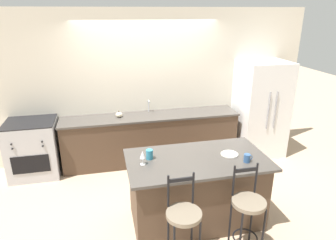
# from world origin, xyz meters

# --- Properties ---
(ground_plane) EXTENTS (18.00, 18.00, 0.00)m
(ground_plane) POSITION_xyz_m (0.00, 0.00, 0.00)
(ground_plane) COLOR tan
(wall_back) EXTENTS (6.00, 0.07, 2.70)m
(wall_back) POSITION_xyz_m (0.00, 0.65, 1.35)
(wall_back) COLOR beige
(wall_back) RESTS_ON ground_plane
(back_counter) EXTENTS (3.15, 0.63, 0.89)m
(back_counter) POSITION_xyz_m (0.00, 0.35, 0.45)
(back_counter) COLOR #4C3828
(back_counter) RESTS_ON ground_plane
(sink_faucet) EXTENTS (0.02, 0.13, 0.22)m
(sink_faucet) POSITION_xyz_m (0.00, 0.54, 1.03)
(sink_faucet) COLOR #ADAFB5
(sink_faucet) RESTS_ON back_counter
(kitchen_island) EXTENTS (1.77, 0.96, 0.91)m
(kitchen_island) POSITION_xyz_m (0.28, -1.46, 0.46)
(kitchen_island) COLOR #4C3828
(kitchen_island) RESTS_ON ground_plane
(refrigerator) EXTENTS (0.86, 0.80, 1.79)m
(refrigerator) POSITION_xyz_m (2.09, 0.24, 0.89)
(refrigerator) COLOR white
(refrigerator) RESTS_ON ground_plane
(oven_range) EXTENTS (0.79, 0.70, 0.95)m
(oven_range) POSITION_xyz_m (-2.00, 0.28, 0.48)
(oven_range) COLOR #B7B7BC
(oven_range) RESTS_ON ground_plane
(bar_stool_near) EXTENTS (0.37, 0.37, 1.08)m
(bar_stool_near) POSITION_xyz_m (-0.09, -2.18, 0.57)
(bar_stool_near) COLOR black
(bar_stool_near) RESTS_ON ground_plane
(bar_stool_far) EXTENTS (0.37, 0.37, 1.08)m
(bar_stool_far) POSITION_xyz_m (0.66, -2.14, 0.57)
(bar_stool_far) COLOR black
(bar_stool_far) RESTS_ON ground_plane
(dinner_plate) EXTENTS (0.22, 0.22, 0.02)m
(dinner_plate) POSITION_xyz_m (0.72, -1.45, 0.92)
(dinner_plate) COLOR beige
(dinner_plate) RESTS_ON kitchen_island
(wine_glass) EXTENTS (0.07, 0.07, 0.18)m
(wine_glass) POSITION_xyz_m (-0.40, -1.46, 1.04)
(wine_glass) COLOR white
(wine_glass) RESTS_ON kitchen_island
(coffee_mug) EXTENTS (0.11, 0.08, 0.10)m
(coffee_mug) POSITION_xyz_m (0.84, -1.68, 0.96)
(coffee_mug) COLOR #335689
(coffee_mug) RESTS_ON kitchen_island
(tumbler_cup) EXTENTS (0.09, 0.09, 0.12)m
(tumbler_cup) POSITION_xyz_m (-0.30, -1.34, 0.97)
(tumbler_cup) COLOR teal
(tumbler_cup) RESTS_ON kitchen_island
(pumpkin_decoration) EXTENTS (0.11, 0.11, 0.11)m
(pumpkin_decoration) POSITION_xyz_m (-0.56, 0.36, 0.94)
(pumpkin_decoration) COLOR beige
(pumpkin_decoration) RESTS_ON back_counter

